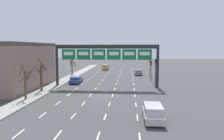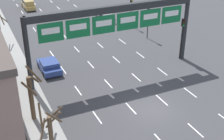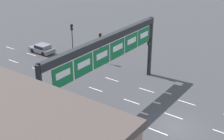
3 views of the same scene
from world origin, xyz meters
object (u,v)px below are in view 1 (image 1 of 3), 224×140
at_px(traffic_light_far_end, 150,64).
at_px(tree_bare_third, 41,76).
at_px(sign_gantry, 106,53).
at_px(car_blue, 76,80).
at_px(tree_bare_closest, 25,81).
at_px(suv_silver, 153,112).
at_px(suv_gold, 105,67).
at_px(traffic_light_mid_block, 156,67).
at_px(tree_bare_second, 72,67).
at_px(car_grey, 138,72).
at_px(traffic_light_near_gantry, 151,67).

xyz_separation_m(traffic_light_far_end, tree_bare_third, (-18.86, -18.23, -0.72)).
bearing_deg(sign_gantry, tree_bare_third, -152.77).
distance_m(car_blue, tree_bare_closest, 14.54).
bearing_deg(suv_silver, car_blue, 121.17).
distance_m(suv_gold, tree_bare_closest, 41.00).
relative_size(traffic_light_mid_block, tree_bare_second, 1.20).
relative_size(car_grey, tree_bare_closest, 0.83).
bearing_deg(sign_gantry, car_blue, 152.40).
xyz_separation_m(car_blue, car_grey, (12.85, 13.80, 0.03)).
xyz_separation_m(sign_gantry, tree_bare_second, (-10.07, 14.45, -3.73)).
bearing_deg(traffic_light_mid_block, suv_silver, -97.31).
xyz_separation_m(car_blue, tree_bare_closest, (-3.39, -14.02, 1.85)).
xyz_separation_m(sign_gantry, car_grey, (6.44, 17.15, -5.32)).
height_order(sign_gantry, suv_silver, sign_gantry).
xyz_separation_m(car_blue, suv_silver, (12.83, -21.22, 0.17)).
distance_m(traffic_light_far_end, tree_bare_third, 26.24).
xyz_separation_m(sign_gantry, car_blue, (-6.41, 3.35, -5.36)).
relative_size(suv_silver, tree_bare_closest, 0.90).
height_order(sign_gantry, car_blue, sign_gantry).
height_order(suv_silver, traffic_light_near_gantry, traffic_light_near_gantry).
distance_m(car_grey, tree_bare_third, 27.68).
bearing_deg(traffic_light_near_gantry, tree_bare_third, -145.59).
height_order(suv_silver, suv_gold, suv_gold).
bearing_deg(traffic_light_far_end, traffic_light_mid_block, -90.99).
bearing_deg(tree_bare_closest, car_blue, 76.40).
relative_size(sign_gantry, tree_bare_third, 3.40).
bearing_deg(traffic_light_near_gantry, suv_gold, 118.66).
distance_m(sign_gantry, traffic_light_near_gantry, 11.94).
bearing_deg(suv_silver, suv_gold, 101.69).
height_order(traffic_light_near_gantry, traffic_light_far_end, traffic_light_far_end).
relative_size(car_blue, tree_bare_closest, 0.85).
bearing_deg(traffic_light_mid_block, tree_bare_third, -164.48).
bearing_deg(tree_bare_third, sign_gantry, 27.23).
height_order(traffic_light_mid_block, tree_bare_closest, traffic_light_mid_block).
bearing_deg(suv_gold, traffic_light_far_end, -53.39).
bearing_deg(tree_bare_closest, suv_gold, 81.06).
relative_size(car_grey, tree_bare_third, 0.72).
relative_size(sign_gantry, suv_gold, 3.80).
height_order(suv_gold, traffic_light_mid_block, traffic_light_mid_block).
xyz_separation_m(traffic_light_near_gantry, tree_bare_second, (-18.75, 6.82, -0.72)).
xyz_separation_m(suv_silver, traffic_light_far_end, (2.53, 30.99, 2.40)).
relative_size(car_blue, suv_silver, 0.95).
bearing_deg(car_blue, car_grey, 47.03).
bearing_deg(car_grey, tree_bare_second, -170.71).
bearing_deg(tree_bare_third, suv_gold, 79.49).
height_order(traffic_light_mid_block, traffic_light_far_end, traffic_light_mid_block).
bearing_deg(sign_gantry, tree_bare_closest, -132.59).
relative_size(sign_gantry, tree_bare_closest, 3.94).
relative_size(traffic_light_near_gantry, tree_bare_closest, 0.90).
bearing_deg(car_grey, tree_bare_closest, -120.28).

